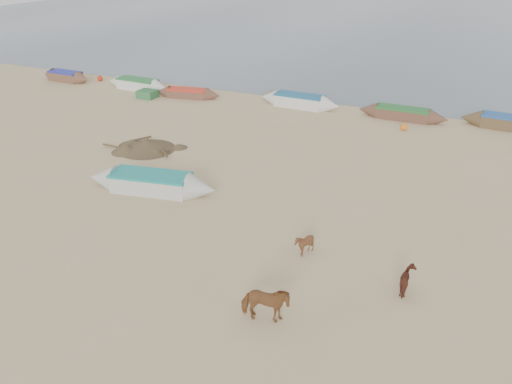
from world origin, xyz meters
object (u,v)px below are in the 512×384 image
calf_front (304,244)px  near_canoe (151,183)px  calf_right (409,281)px  cow_adult (265,304)px

calf_front → near_canoe: size_ratio=0.15×
calf_right → cow_adult: bearing=101.7°
calf_front → near_canoe: (-8.75, 2.25, -0.01)m
cow_adult → calf_right: (3.99, 3.43, -0.21)m
calf_front → calf_right: bearing=53.5°
cow_adult → near_canoe: 10.99m
calf_front → calf_right: size_ratio=1.02×
cow_adult → calf_front: bearing=-13.0°
cow_adult → calf_front: size_ratio=1.68×
cow_adult → calf_right: cow_adult is taller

